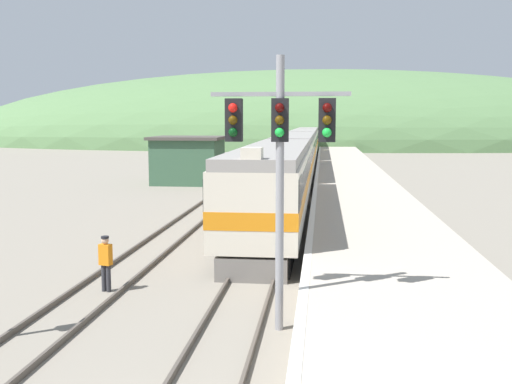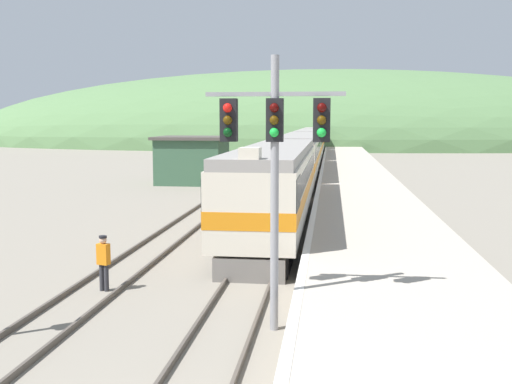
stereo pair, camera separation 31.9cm
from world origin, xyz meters
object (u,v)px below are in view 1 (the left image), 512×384
carriage_third (304,145)px  track_worker (106,260)px  signal_mast_main (280,147)px  carriage_fifth (311,135)px  express_train_lead_car (275,184)px  carriage_fourth (309,139)px  carriage_second (296,156)px

carriage_third → track_worker: 54.95m
carriage_third → signal_mast_main: bearing=-88.8°
carriage_third → carriage_fifth: 44.58m
signal_mast_main → track_worker: (-5.39, 2.70, -3.54)m
express_train_lead_car → carriage_fourth: size_ratio=0.91×
express_train_lead_car → carriage_fifth: size_ratio=0.91×
carriage_second → carriage_fourth: (0.00, 44.58, 0.00)m
carriage_second → carriage_fifth: size_ratio=1.00×
express_train_lead_car → carriage_fourth: express_train_lead_car is taller
express_train_lead_car → track_worker: (-4.19, -10.89, -1.18)m
carriage_fifth → signal_mast_main: bearing=-89.3°
carriage_fourth → signal_mast_main: size_ratio=3.23×
carriage_fourth → track_worker: carriage_fourth is taller
carriage_third → signal_mast_main: 57.54m
carriage_second → carriage_third: same height
carriage_fourth → carriage_fifth: (0.00, 22.29, 0.00)m
carriage_third → carriage_fifth: (0.00, 44.58, 0.00)m
track_worker → express_train_lead_car: bearing=68.9°
carriage_second → signal_mast_main: (1.20, -35.19, 2.37)m
carriage_fourth → signal_mast_main: 79.82m
carriage_second → carriage_fourth: bearing=90.0°
carriage_third → carriage_fifth: bearing=90.0°
signal_mast_main → track_worker: size_ratio=3.92×
carriage_second → track_worker: carriage_second is taller
express_train_lead_car → track_worker: bearing=-111.1°
carriage_fourth → track_worker: bearing=-93.1°
express_train_lead_car → carriage_third: size_ratio=0.91×
express_train_lead_car → carriage_fifth: express_train_lead_car is taller
express_train_lead_car → carriage_second: (0.00, 21.60, -0.01)m
express_train_lead_car → carriage_fourth: 66.18m
carriage_fourth → signal_mast_main: (1.20, -79.77, 2.37)m
carriage_second → express_train_lead_car: bearing=-90.0°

